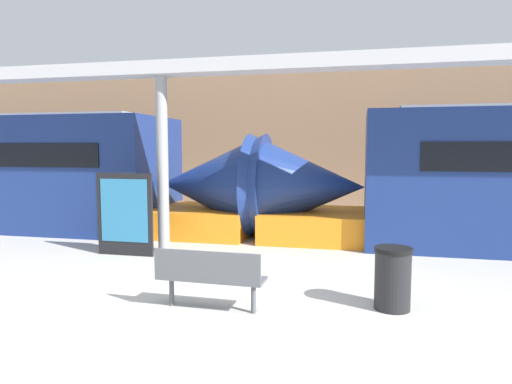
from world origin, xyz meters
name	(u,v)px	position (x,y,z in m)	size (l,w,h in m)	color
ground_plane	(228,322)	(0.00, 0.00, 0.00)	(60.00, 60.00, 0.00)	#B2AFA8
station_wall	(314,142)	(0.00, 11.02, 2.50)	(56.00, 0.20, 5.00)	#937051
train_right	(1,174)	(-8.67, 5.85, 1.50)	(15.78, 2.93, 3.20)	navy
bench_near	(209,274)	(-0.36, 0.33, 0.53)	(1.54, 0.48, 0.88)	#4C4F54
trash_bin	(393,278)	(2.12, 0.99, 0.44)	(0.52, 0.52, 0.88)	black
poster_board	(125,214)	(-3.18, 3.11, 0.88)	(1.25, 0.07, 1.75)	black
support_column_near	(163,165)	(-2.53, 3.61, 1.90)	(0.25, 0.25, 3.79)	gray
canopy_beam	(161,69)	(-2.53, 3.61, 3.93)	(28.00, 0.60, 0.28)	#B7B7BC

